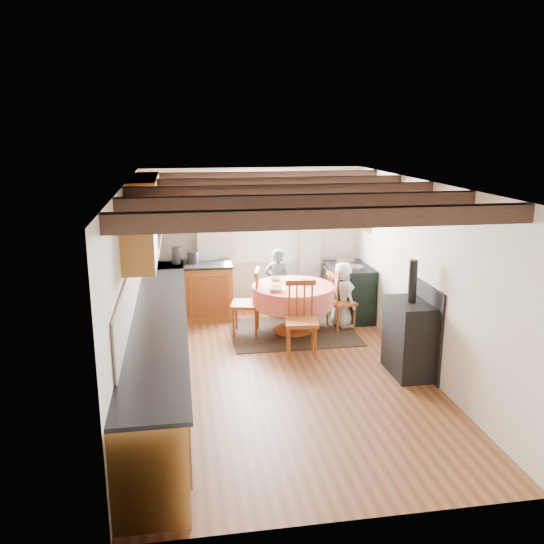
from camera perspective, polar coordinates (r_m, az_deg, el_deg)
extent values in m
cube|color=brown|center=(7.28, 1.04, -10.36)|extent=(3.60, 5.50, 0.00)
cube|color=white|center=(6.65, 1.14, 8.80)|extent=(3.60, 5.50, 0.00)
cube|color=silver|center=(9.51, -1.92, 3.15)|extent=(3.60, 0.00, 2.40)
cube|color=silver|center=(4.35, 7.78, -10.80)|extent=(3.60, 0.00, 2.40)
cube|color=silver|center=(6.78, -14.04, -1.84)|extent=(0.00, 5.50, 2.40)
cube|color=silver|center=(7.40, 14.94, -0.57)|extent=(0.00, 5.50, 2.40)
cube|color=#38261D|center=(4.72, 5.57, 5.39)|extent=(3.60, 0.16, 0.16)
cube|color=#38261D|center=(5.68, 2.98, 6.94)|extent=(3.60, 0.16, 0.16)
cube|color=#38261D|center=(6.66, 1.13, 8.03)|extent=(3.60, 0.16, 0.16)
cube|color=#38261D|center=(7.64, -0.25, 8.84)|extent=(3.60, 0.16, 0.16)
cube|color=#38261D|center=(8.62, -1.32, 9.45)|extent=(3.60, 0.16, 0.16)
cube|color=beige|center=(7.07, -13.70, -1.17)|extent=(0.02, 4.50, 0.55)
cube|color=beige|center=(9.42, -7.95, 2.91)|extent=(1.40, 0.02, 0.55)
cube|color=#935A25|center=(7.01, -11.20, -7.73)|extent=(0.60, 5.30, 0.88)
cube|color=#935A25|center=(9.32, -8.05, -2.02)|extent=(1.30, 0.60, 0.88)
cube|color=black|center=(6.85, -11.22, -4.15)|extent=(0.64, 5.30, 0.04)
cube|color=black|center=(9.19, -8.15, 0.70)|extent=(1.30, 0.64, 0.04)
cube|color=#935A25|center=(7.79, -12.47, 5.95)|extent=(0.34, 1.80, 0.90)
cube|color=#935A25|center=(6.32, -13.09, 3.57)|extent=(0.34, 0.90, 0.70)
cube|color=white|center=(9.44, -1.32, 5.54)|extent=(1.34, 0.03, 1.54)
cube|color=white|center=(9.45, -1.33, 5.54)|extent=(1.20, 0.01, 1.40)
cube|color=#ABB693|center=(9.37, -6.39, 2.27)|extent=(0.35, 0.10, 2.10)
cube|color=#ABB693|center=(9.60, 3.80, 2.62)|extent=(0.35, 0.10, 2.10)
cylinder|color=black|center=(9.29, -1.27, 9.12)|extent=(2.00, 0.03, 0.03)
cube|color=gold|center=(9.39, 9.25, 5.92)|extent=(0.04, 0.50, 0.60)
cylinder|color=silver|center=(9.59, 4.35, 6.24)|extent=(0.30, 0.02, 0.30)
cube|color=black|center=(8.74, 2.08, -6.01)|extent=(1.88, 1.46, 0.01)
imported|color=#35454B|center=(9.29, 0.55, -1.09)|extent=(0.48, 0.40, 1.14)
imported|color=silver|center=(8.90, 7.06, -2.28)|extent=(0.46, 0.58, 1.03)
imported|color=silver|center=(8.23, 0.39, -1.70)|extent=(0.29, 0.29, 0.06)
imported|color=silver|center=(8.80, 0.33, -0.65)|extent=(0.19, 0.19, 0.05)
imported|color=silver|center=(8.59, 3.11, -0.93)|extent=(0.12, 0.12, 0.09)
cylinder|color=#262628|center=(9.20, -9.51, 1.65)|extent=(0.16, 0.16, 0.27)
cylinder|color=#262628|center=(9.18, -7.86, 1.46)|extent=(0.18, 0.18, 0.20)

